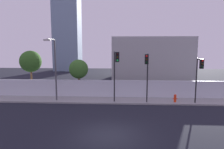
# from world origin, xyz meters

# --- Properties ---
(ground_plane) EXTENTS (80.00, 80.00, 0.00)m
(ground_plane) POSITION_xyz_m (0.00, 0.00, 0.00)
(ground_plane) COLOR black
(sidewalk) EXTENTS (36.00, 2.40, 0.15)m
(sidewalk) POSITION_xyz_m (0.00, 8.20, 0.07)
(sidewalk) COLOR gray
(sidewalk) RESTS_ON ground
(perimeter_wall) EXTENTS (36.00, 0.18, 1.80)m
(perimeter_wall) POSITION_xyz_m (0.00, 9.49, 1.05)
(perimeter_wall) COLOR silver
(perimeter_wall) RESTS_ON sidewalk
(traffic_light_left) EXTENTS (0.37, 1.07, 4.29)m
(traffic_light_left) POSITION_xyz_m (7.89, 7.09, 3.28)
(traffic_light_left) COLOR black
(traffic_light_left) RESTS_ON sidewalk
(traffic_light_center) EXTENTS (0.48, 1.49, 4.71)m
(traffic_light_center) POSITION_xyz_m (3.05, 6.88, 3.59)
(traffic_light_center) COLOR black
(traffic_light_center) RESTS_ON sidewalk
(traffic_light_right) EXTENTS (0.56, 1.55, 4.90)m
(traffic_light_right) POSITION_xyz_m (0.17, 6.86, 3.72)
(traffic_light_right) COLOR black
(traffic_light_right) RESTS_ON sidewalk
(street_lamp_curbside) EXTENTS (0.60, 2.20, 6.10)m
(street_lamp_curbside) POSITION_xyz_m (-5.85, 7.42, 3.83)
(street_lamp_curbside) COLOR #4C4C51
(street_lamp_curbside) RESTS_ON sidewalk
(fire_hydrant) EXTENTS (0.44, 0.26, 0.78)m
(fire_hydrant) POSITION_xyz_m (5.93, 7.65, 0.57)
(fire_hydrant) COLOR red
(fire_hydrant) RESTS_ON sidewalk
(roadside_tree_leftmost) EXTENTS (2.44, 2.44, 5.09)m
(roadside_tree_leftmost) POSITION_xyz_m (-9.66, 10.57, 3.85)
(roadside_tree_leftmost) COLOR brown
(roadside_tree_leftmost) RESTS_ON ground
(roadside_tree_midleft) EXTENTS (2.15, 2.15, 4.10)m
(roadside_tree_midleft) POSITION_xyz_m (-4.17, 10.57, 3.00)
(roadside_tree_midleft) COLOR brown
(roadside_tree_midleft) RESTS_ON ground
(low_building_distant) EXTENTS (13.35, 6.00, 7.11)m
(low_building_distant) POSITION_xyz_m (5.66, 23.49, 3.55)
(low_building_distant) COLOR #A3A3A3
(low_building_distant) RESTS_ON ground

